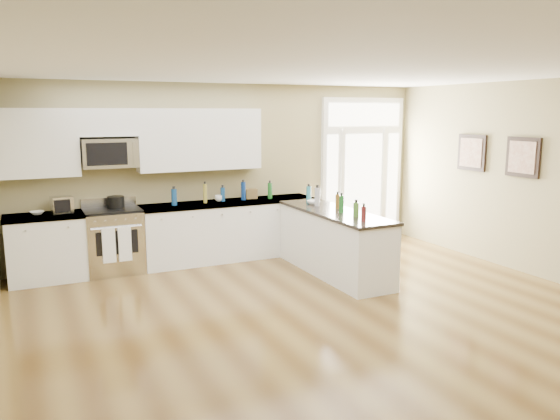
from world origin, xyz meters
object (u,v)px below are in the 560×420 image
kitchen_range (114,241)px  peninsula_cabinet (334,244)px  stockpot (116,202)px  toaster_oven (62,205)px

kitchen_range → peninsula_cabinet: bearing=-26.6°
peninsula_cabinet → stockpot: 3.27m
stockpot → peninsula_cabinet: bearing=-28.3°
peninsula_cabinet → stockpot: stockpot is taller
toaster_oven → stockpot: bearing=-6.3°
stockpot → toaster_oven: 0.74m
peninsula_cabinet → toaster_oven: toaster_oven is taller
peninsula_cabinet → toaster_oven: bearing=157.4°
stockpot → toaster_oven: bearing=-177.4°
peninsula_cabinet → stockpot: bearing=151.7°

